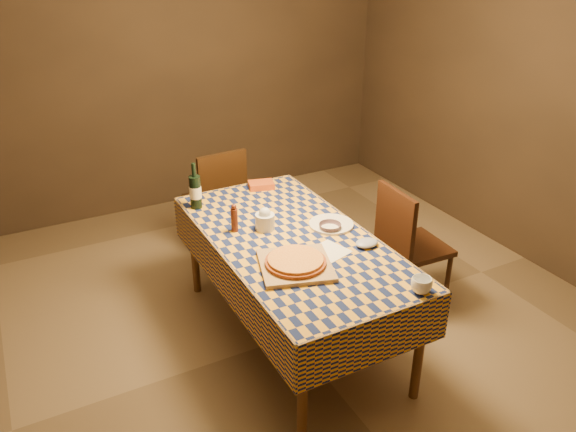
{
  "coord_description": "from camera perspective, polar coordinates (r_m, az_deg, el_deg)",
  "views": [
    {
      "loc": [
        -1.45,
        -2.7,
        2.46
      ],
      "look_at": [
        0.0,
        0.05,
        0.9
      ],
      "focal_mm": 35.0,
      "sensor_mm": 36.0,
      "label": 1
    }
  ],
  "objects": [
    {
      "name": "dining_table",
      "position": [
        3.54,
        0.38,
        -3.31
      ],
      "size": [
        0.94,
        1.84,
        0.77
      ],
      "color": "brown",
      "rests_on": "ground"
    },
    {
      "name": "wine_glass",
      "position": [
        3.56,
        -2.37,
        0.21
      ],
      "size": [
        0.08,
        0.08,
        0.15
      ],
      "color": "silver",
      "rests_on": "dining_table"
    },
    {
      "name": "pepper_mill",
      "position": [
        3.55,
        -5.47,
        -0.27
      ],
      "size": [
        0.06,
        0.06,
        0.19
      ],
      "color": "#522013",
      "rests_on": "dining_table"
    },
    {
      "name": "tumbler",
      "position": [
        3.05,
        13.4,
        -6.86
      ],
      "size": [
        0.12,
        0.12,
        0.09
      ],
      "primitive_type": "imported",
      "rotation": [
        0.0,
        0.0,
        -0.07
      ],
      "color": "white",
      "rests_on": "dining_table"
    },
    {
      "name": "deli_tub",
      "position": [
        3.58,
        -2.35,
        -0.58
      ],
      "size": [
        0.14,
        0.14,
        0.1
      ],
      "primitive_type": "cylinder",
      "rotation": [
        0.0,
        0.0,
        -0.13
      ],
      "color": "silver",
      "rests_on": "dining_table"
    },
    {
      "name": "chair_far",
      "position": [
        4.7,
        -7.14,
        2.07
      ],
      "size": [
        0.45,
        0.46,
        0.93
      ],
      "color": "black",
      "rests_on": "ground"
    },
    {
      "name": "cutting_board",
      "position": [
        3.19,
        0.77,
        -5.03
      ],
      "size": [
        0.5,
        0.5,
        0.03
      ],
      "primitive_type": "cube",
      "rotation": [
        0.0,
        0.0,
        -0.3
      ],
      "color": "#A07A4B",
      "rests_on": "dining_table"
    },
    {
      "name": "chair_right",
      "position": [
        4.06,
        11.95,
        -2.47
      ],
      "size": [
        0.45,
        0.44,
        0.93
      ],
      "color": "black",
      "rests_on": "ground"
    },
    {
      "name": "room",
      "position": [
        3.26,
        0.41,
        6.74
      ],
      "size": [
        5.0,
        5.1,
        2.7
      ],
      "color": "brown",
      "rests_on": "ground"
    },
    {
      "name": "takeout_container",
      "position": [
        4.19,
        -2.74,
        3.17
      ],
      "size": [
        0.21,
        0.17,
        0.05
      ],
      "primitive_type": "cube",
      "rotation": [
        0.0,
        0.0,
        -0.26
      ],
      "color": "#B14517",
      "rests_on": "dining_table"
    },
    {
      "name": "flour_bag",
      "position": [
        3.43,
        8.01,
        -2.72
      ],
      "size": [
        0.15,
        0.12,
        0.04
      ],
      "primitive_type": "ellipsoid",
      "rotation": [
        0.0,
        0.0,
        0.06
      ],
      "color": "#959EBE",
      "rests_on": "dining_table"
    },
    {
      "name": "white_plate",
      "position": [
        3.65,
        4.41,
        -0.85
      ],
      "size": [
        0.34,
        0.34,
        0.02
      ],
      "primitive_type": "cylinder",
      "rotation": [
        0.0,
        0.0,
        -0.19
      ],
      "color": "silver",
      "rests_on": "dining_table"
    },
    {
      "name": "flour_patch",
      "position": [
        3.34,
        3.81,
        -3.79
      ],
      "size": [
        0.31,
        0.27,
        0.0
      ],
      "primitive_type": "cube",
      "rotation": [
        0.0,
        0.0,
        0.29
      ],
      "color": "white",
      "rests_on": "dining_table"
    },
    {
      "name": "wine_bottle",
      "position": [
        3.89,
        -9.39,
        2.5
      ],
      "size": [
        0.08,
        0.08,
        0.33
      ],
      "color": "black",
      "rests_on": "dining_table"
    },
    {
      "name": "pizza",
      "position": [
        3.18,
        0.77,
        -4.59
      ],
      "size": [
        0.46,
        0.46,
        0.03
      ],
      "color": "#8D3C17",
      "rests_on": "cutting_board"
    },
    {
      "name": "bowl",
      "position": [
        3.59,
        4.29,
        -1.13
      ],
      "size": [
        0.18,
        0.18,
        0.04
      ],
      "primitive_type": "imported",
      "rotation": [
        0.0,
        0.0,
        -0.36
      ],
      "color": "#563F48",
      "rests_on": "dining_table"
    }
  ]
}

